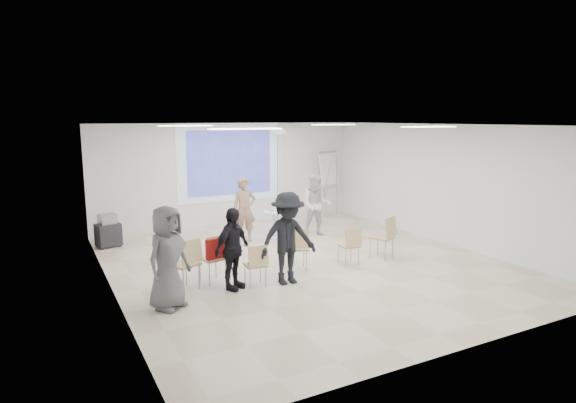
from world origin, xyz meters
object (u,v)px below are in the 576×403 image
chair_left_inner (256,262)px  audience_mid (288,232)px  chair_center (298,245)px  chair_right_far (385,234)px  chair_right_inner (350,243)px  player_right (316,202)px  chair_left_mid (215,255)px  player_left (244,205)px  audience_outer (167,251)px  flipchart_easel (328,168)px  pedestal_table (275,223)px  av_cart (108,232)px  laptop (255,263)px  chair_far_left (187,260)px  audience_left (232,243)px

chair_left_inner → audience_mid: bearing=-4.2°
chair_center → chair_right_far: 2.14m
chair_right_inner → chair_right_far: bearing=5.0°
player_right → chair_left_mid: player_right is taller
player_left → player_right: size_ratio=1.01×
chair_right_far → audience_outer: 5.06m
player_left → flipchart_easel: 4.09m
pedestal_table → av_cart: (-4.03, 1.17, -0.04)m
chair_left_mid → chair_center: (1.79, -0.05, -0.03)m
flipchart_easel → laptop: bearing=-149.8°
chair_right_far → audience_mid: bearing=164.2°
chair_far_left → chair_left_inner: bearing=-41.9°
chair_right_far → chair_right_inner: bearing=157.0°
pedestal_table → chair_left_inner: bearing=-121.7°
chair_left_inner → chair_right_inner: 2.36m
chair_right_inner → player_right: bearing=78.0°
chair_center → audience_left: (-1.61, -0.43, 0.35)m
chair_left_inner → chair_right_far: 3.32m
chair_left_mid → audience_mid: size_ratio=0.47×
chair_right_inner → chair_left_inner: bearing=-169.3°
chair_far_left → audience_left: (0.77, -0.30, 0.30)m
chair_center → chair_right_far: chair_right_far is taller
player_left → flipchart_easel: bearing=40.7°
av_cart → audience_mid: bearing=-72.8°
audience_left → player_right: bearing=8.6°
audience_outer → chair_far_left: bearing=18.7°
chair_left_mid → audience_outer: bearing=-155.1°
chair_far_left → chair_left_inner: 1.28m
pedestal_table → chair_left_mid: bearing=-134.8°
laptop → audience_outer: size_ratio=0.15×
player_right → chair_right_inner: player_right is taller
player_left → audience_outer: audience_outer is taller
chair_left_inner → laptop: size_ratio=2.73×
player_left → chair_left_mid: 3.23m
pedestal_table → chair_right_inner: 2.91m
player_right → chair_left_inner: bearing=-104.8°
pedestal_table → chair_center: size_ratio=0.84×
chair_right_inner → audience_left: size_ratio=0.48×
chair_center → laptop: bearing=-138.6°
player_right → chair_far_left: bearing=-117.8°
audience_outer → chair_center: bearing=-18.4°
chair_center → chair_right_inner: size_ratio=1.06×
audience_mid → chair_left_inner: bearing=172.6°
chair_left_mid → player_left: bearing=45.0°
pedestal_table → player_right: 1.25m
chair_left_inner → av_cart: size_ratio=1.00×
pedestal_table → av_cart: bearing=163.8°
chair_right_far → player_left: bearing=101.9°
laptop → audience_left: 0.63m
player_right → av_cart: player_right is taller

